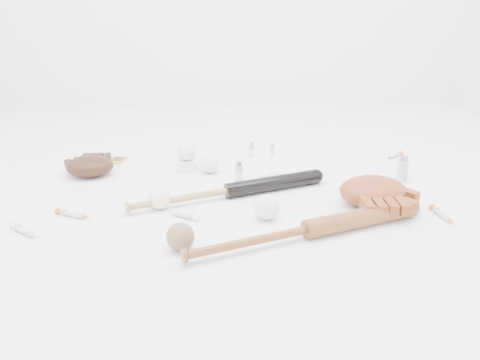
{
  "coord_description": "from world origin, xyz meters",
  "views": [
    {
      "loc": [
        -0.1,
        -1.58,
        0.69
      ],
      "look_at": [
        -0.02,
        0.01,
        0.06
      ],
      "focal_mm": 35.0,
      "sensor_mm": 36.0,
      "label": 1
    }
  ],
  "objects_px": {
    "pedestal": "(187,165)",
    "glove_dark": "(90,166)",
    "bat_dark": "(229,191)",
    "bat_wood": "(308,229)"
  },
  "relations": [
    {
      "from": "glove_dark",
      "to": "pedestal",
      "type": "xyz_separation_m",
      "value": [
        0.39,
        0.05,
        -0.02
      ]
    },
    {
      "from": "bat_dark",
      "to": "bat_wood",
      "type": "bearing_deg",
      "value": -74.19
    },
    {
      "from": "bat_dark",
      "to": "bat_wood",
      "type": "xyz_separation_m",
      "value": [
        0.23,
        -0.32,
        0.0
      ]
    },
    {
      "from": "pedestal",
      "to": "glove_dark",
      "type": "bearing_deg",
      "value": -172.99
    },
    {
      "from": "bat_dark",
      "to": "pedestal",
      "type": "bearing_deg",
      "value": 98.12
    },
    {
      "from": "bat_wood",
      "to": "glove_dark",
      "type": "distance_m",
      "value": 0.98
    },
    {
      "from": "glove_dark",
      "to": "pedestal",
      "type": "relative_size",
      "value": 2.88
    },
    {
      "from": "bat_wood",
      "to": "pedestal",
      "type": "bearing_deg",
      "value": 102.27
    },
    {
      "from": "bat_dark",
      "to": "glove_dark",
      "type": "xyz_separation_m",
      "value": [
        -0.56,
        0.26,
        0.01
      ]
    },
    {
      "from": "glove_dark",
      "to": "bat_dark",
      "type": "bearing_deg",
      "value": -24.32
    }
  ]
}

